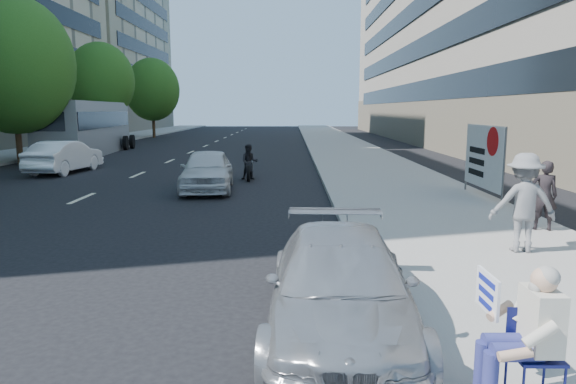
{
  "coord_description": "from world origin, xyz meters",
  "views": [
    {
      "loc": [
        0.19,
        -8.13,
        2.81
      ],
      "look_at": [
        0.12,
        3.48,
        0.94
      ],
      "focal_mm": 32.0,
      "sensor_mm": 36.0,
      "label": 1
    }
  ],
  "objects_px": {
    "protest_banner": "(484,156)",
    "pedestrian_woman": "(544,195)",
    "bus": "(87,128)",
    "jogger": "(524,203)",
    "seated_protester": "(524,328)",
    "parked_sedan": "(340,286)",
    "white_sedan_mid": "(65,157)",
    "motorcycle": "(250,164)",
    "white_sedan_near": "(207,170)"
  },
  "relations": [
    {
      "from": "pedestrian_woman",
      "to": "seated_protester",
      "type": "bearing_deg",
      "value": 78.51
    },
    {
      "from": "seated_protester",
      "to": "pedestrian_woman",
      "type": "relative_size",
      "value": 0.84
    },
    {
      "from": "jogger",
      "to": "pedestrian_woman",
      "type": "relative_size",
      "value": 1.2
    },
    {
      "from": "seated_protester",
      "to": "protest_banner",
      "type": "bearing_deg",
      "value": 71.48
    },
    {
      "from": "parked_sedan",
      "to": "motorcycle",
      "type": "xyz_separation_m",
      "value": [
        -2.29,
        14.58,
        0.0
      ]
    },
    {
      "from": "pedestrian_woman",
      "to": "bus",
      "type": "relative_size",
      "value": 0.13
    },
    {
      "from": "white_sedan_mid",
      "to": "motorcycle",
      "type": "xyz_separation_m",
      "value": [
        8.5,
        -2.22,
        -0.08
      ]
    },
    {
      "from": "bus",
      "to": "parked_sedan",
      "type": "bearing_deg",
      "value": -68.13
    },
    {
      "from": "seated_protester",
      "to": "white_sedan_mid",
      "type": "bearing_deg",
      "value": 123.49
    },
    {
      "from": "pedestrian_woman",
      "to": "protest_banner",
      "type": "relative_size",
      "value": 0.51
    },
    {
      "from": "seated_protester",
      "to": "white_sedan_mid",
      "type": "xyz_separation_m",
      "value": [
        -12.28,
        18.56,
        -0.15
      ]
    },
    {
      "from": "white_sedan_near",
      "to": "white_sedan_mid",
      "type": "xyz_separation_m",
      "value": [
        -7.25,
        5.13,
        -0.01
      ]
    },
    {
      "from": "seated_protester",
      "to": "jogger",
      "type": "xyz_separation_m",
      "value": [
        2.26,
        5.11,
        0.21
      ]
    },
    {
      "from": "parked_sedan",
      "to": "jogger",
      "type": "bearing_deg",
      "value": 44.69
    },
    {
      "from": "parked_sedan",
      "to": "bus",
      "type": "distance_m",
      "value": 29.63
    },
    {
      "from": "bus",
      "to": "seated_protester",
      "type": "bearing_deg",
      "value": -67.18
    },
    {
      "from": "jogger",
      "to": "white_sedan_near",
      "type": "height_order",
      "value": "jogger"
    },
    {
      "from": "bus",
      "to": "jogger",
      "type": "bearing_deg",
      "value": -58.38
    },
    {
      "from": "jogger",
      "to": "parked_sedan",
      "type": "bearing_deg",
      "value": 46.52
    },
    {
      "from": "white_sedan_mid",
      "to": "bus",
      "type": "relative_size",
      "value": 0.36
    },
    {
      "from": "protest_banner",
      "to": "pedestrian_woman",
      "type": "bearing_deg",
      "value": -93.27
    },
    {
      "from": "white_sedan_near",
      "to": "motorcycle",
      "type": "relative_size",
      "value": 2.08
    },
    {
      "from": "seated_protester",
      "to": "jogger",
      "type": "height_order",
      "value": "jogger"
    },
    {
      "from": "seated_protester",
      "to": "jogger",
      "type": "distance_m",
      "value": 5.59
    },
    {
      "from": "pedestrian_woman",
      "to": "bus",
      "type": "xyz_separation_m",
      "value": [
        -18.47,
        21.26,
        0.71
      ]
    },
    {
      "from": "pedestrian_woman",
      "to": "bus",
      "type": "height_order",
      "value": "bus"
    },
    {
      "from": "jogger",
      "to": "white_sedan_near",
      "type": "xyz_separation_m",
      "value": [
        -7.29,
        8.31,
        -0.36
      ]
    },
    {
      "from": "pedestrian_woman",
      "to": "parked_sedan",
      "type": "bearing_deg",
      "value": 61.25
    },
    {
      "from": "protest_banner",
      "to": "white_sedan_near",
      "type": "xyz_separation_m",
      "value": [
        -8.79,
        2.2,
        -0.68
      ]
    },
    {
      "from": "jogger",
      "to": "white_sedan_mid",
      "type": "distance_m",
      "value": 19.81
    },
    {
      "from": "seated_protester",
      "to": "parked_sedan",
      "type": "height_order",
      "value": "seated_protester"
    },
    {
      "from": "motorcycle",
      "to": "bus",
      "type": "distance_m",
      "value": 16.28
    },
    {
      "from": "white_sedan_mid",
      "to": "bus",
      "type": "distance_m",
      "value": 9.98
    },
    {
      "from": "pedestrian_woman",
      "to": "motorcycle",
      "type": "height_order",
      "value": "pedestrian_woman"
    },
    {
      "from": "protest_banner",
      "to": "motorcycle",
      "type": "bearing_deg",
      "value": 145.88
    },
    {
      "from": "white_sedan_mid",
      "to": "motorcycle",
      "type": "distance_m",
      "value": 8.78
    },
    {
      "from": "motorcycle",
      "to": "bus",
      "type": "relative_size",
      "value": 0.17
    },
    {
      "from": "seated_protester",
      "to": "parked_sedan",
      "type": "relative_size",
      "value": 0.3
    },
    {
      "from": "seated_protester",
      "to": "protest_banner",
      "type": "height_order",
      "value": "protest_banner"
    },
    {
      "from": "protest_banner",
      "to": "parked_sedan",
      "type": "height_order",
      "value": "protest_banner"
    },
    {
      "from": "motorcycle",
      "to": "protest_banner",
      "type": "bearing_deg",
      "value": -37.07
    },
    {
      "from": "seated_protester",
      "to": "white_sedan_near",
      "type": "bearing_deg",
      "value": 110.54
    },
    {
      "from": "jogger",
      "to": "parked_sedan",
      "type": "relative_size",
      "value": 0.43
    },
    {
      "from": "parked_sedan",
      "to": "protest_banner",
      "type": "bearing_deg",
      "value": 63.87
    },
    {
      "from": "white_sedan_near",
      "to": "bus",
      "type": "xyz_separation_m",
      "value": [
        -9.93,
        14.7,
        0.91
      ]
    },
    {
      "from": "pedestrian_woman",
      "to": "white_sedan_near",
      "type": "relative_size",
      "value": 0.37
    },
    {
      "from": "pedestrian_woman",
      "to": "jogger",
      "type": "bearing_deg",
      "value": 70.25
    },
    {
      "from": "bus",
      "to": "motorcycle",
      "type": "bearing_deg",
      "value": -51.72
    },
    {
      "from": "parked_sedan",
      "to": "motorcycle",
      "type": "distance_m",
      "value": 14.76
    },
    {
      "from": "jogger",
      "to": "pedestrian_woman",
      "type": "distance_m",
      "value": 2.16
    }
  ]
}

